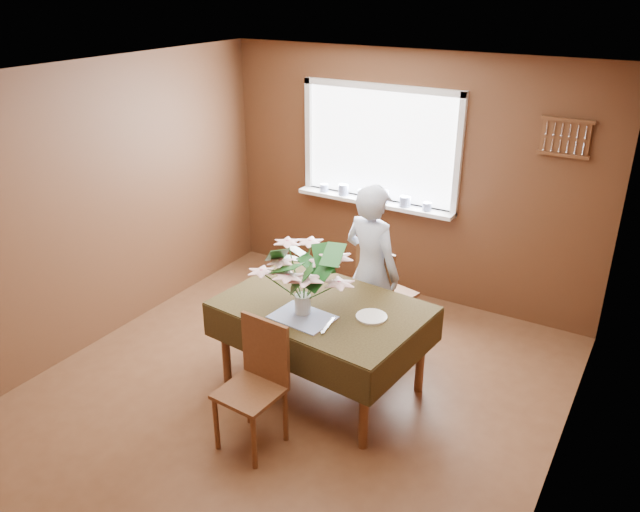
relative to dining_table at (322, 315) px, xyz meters
The scene contains 14 objects.
floor 0.76m from the dining_table, 117.94° to the right, with size 4.50×4.50×0.00m, color brown.
ceiling 1.86m from the dining_table, 117.94° to the right, with size 4.50×4.50×0.00m, color white.
wall_back 2.03m from the dining_table, 94.79° to the left, with size 4.00×4.00×0.00m, color brown.
wall_left 2.26m from the dining_table, behind, with size 4.50×4.50×0.00m, color brown.
wall_right 1.95m from the dining_table, ahead, with size 4.50×4.50×0.00m, color brown.
window_assembly 2.06m from the dining_table, 103.77° to the left, with size 1.72×0.20×1.22m.
spoon_rack 2.59m from the dining_table, 56.00° to the left, with size 0.44×0.05×0.33m.
dining_table is the anchor object (origin of this frame).
chair_far 0.88m from the dining_table, 82.41° to the left, with size 0.51×0.51×0.98m.
chair_near 0.80m from the dining_table, 95.20° to the right, with size 0.43×0.43×0.95m.
seated_woman 0.73m from the dining_table, 84.29° to the left, with size 0.57×0.37×1.56m, color white.
flower_bouquet 0.48m from the dining_table, 107.32° to the right, with size 0.62×0.62×0.53m.
side_plate 0.43m from the dining_table, ahead, with size 0.24×0.24×0.01m, color white.
table_knife 0.35m from the dining_table, 51.90° to the right, with size 0.02×0.24×0.00m, color silver.
Camera 1 is at (2.34, -3.38, 3.10)m, focal length 35.00 mm.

